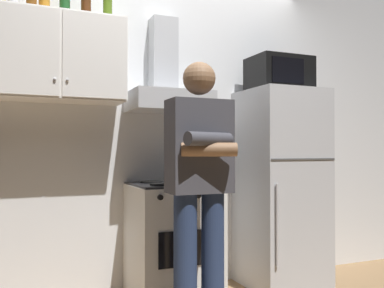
{
  "coord_description": "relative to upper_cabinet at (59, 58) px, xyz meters",
  "views": [
    {
      "loc": [
        -1.12,
        -2.67,
        1.1
      ],
      "look_at": [
        0.0,
        0.0,
        1.15
      ],
      "focal_mm": 39.33,
      "sensor_mm": 36.0,
      "label": 1
    }
  ],
  "objects": [
    {
      "name": "range_hood",
      "position": [
        0.8,
        0.0,
        -0.15
      ],
      "size": [
        0.6,
        0.44,
        0.75
      ],
      "color": "#B7BABF"
    },
    {
      "name": "bottle_olive_oil",
      "position": [
        0.34,
        -0.01,
        0.41
      ],
      "size": [
        0.07,
        0.07,
        0.23
      ],
      "color": "#4C6B19",
      "rests_on": "upper_cabinet"
    },
    {
      "name": "bottle_rum_dark",
      "position": [
        0.19,
        0.02,
        0.42
      ],
      "size": [
        0.07,
        0.07,
        0.26
      ],
      "color": "#47230F",
      "rests_on": "upper_cabinet"
    },
    {
      "name": "back_wall_tiled",
      "position": [
        0.85,
        0.23,
        -0.4
      ],
      "size": [
        4.8,
        0.1,
        2.7
      ],
      "primitive_type": "cube",
      "color": "white",
      "rests_on": "ground_plane"
    },
    {
      "name": "person_standing",
      "position": [
        0.75,
        -0.73,
        -0.85
      ],
      "size": [
        0.38,
        0.33,
        1.64
      ],
      "color": "navy",
      "rests_on": "ground_plane"
    },
    {
      "name": "stove_oven",
      "position": [
        0.8,
        -0.13,
        -1.32
      ],
      "size": [
        0.6,
        0.62,
        0.87
      ],
      "color": "white",
      "rests_on": "ground_plane"
    },
    {
      "name": "upper_cabinet",
      "position": [
        0.0,
        0.0,
        0.0
      ],
      "size": [
        0.9,
        0.37,
        0.6
      ],
      "color": "white"
    },
    {
      "name": "microwave",
      "position": [
        1.75,
        -0.11,
        -0.01
      ],
      "size": [
        0.48,
        0.37,
        0.28
      ],
      "color": "black",
      "rests_on": "refrigerator"
    },
    {
      "name": "cooking_pot",
      "position": [
        0.93,
        -0.24,
        -0.82
      ],
      "size": [
        0.31,
        0.21,
        0.11
      ],
      "color": "#B7BABF",
      "rests_on": "stove_oven"
    },
    {
      "name": "refrigerator",
      "position": [
        1.75,
        -0.12,
        -0.95
      ],
      "size": [
        0.6,
        0.62,
        1.6
      ],
      "color": "silver",
      "rests_on": "ground_plane"
    }
  ]
}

